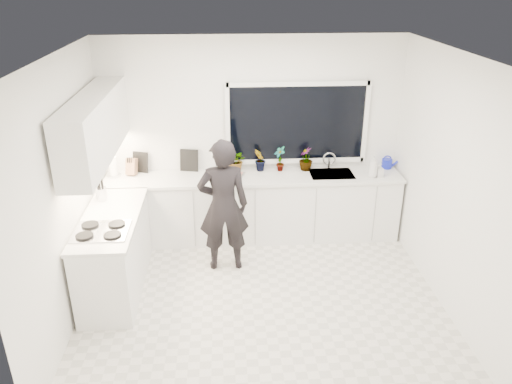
{
  "coord_description": "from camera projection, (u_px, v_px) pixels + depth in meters",
  "views": [
    {
      "loc": [
        -0.37,
        -4.69,
        3.43
      ],
      "look_at": [
        -0.04,
        0.4,
        1.15
      ],
      "focal_mm": 35.0,
      "sensor_mm": 36.0,
      "label": 1
    }
  ],
  "objects": [
    {
      "name": "ceiling",
      "position": [
        263.0,
        55.0,
        4.59
      ],
      "size": [
        4.0,
        3.5,
        0.02
      ],
      "primitive_type": "cube",
      "color": "white",
      "rests_on": "wall_back"
    },
    {
      "name": "wall_left",
      "position": [
        64.0,
        195.0,
        5.02
      ],
      "size": [
        0.02,
        3.5,
        2.7
      ],
      "primitive_type": "cube",
      "color": "white",
      "rests_on": "ground"
    },
    {
      "name": "utensil_crock",
      "position": [
        101.0,
        194.0,
        5.9
      ],
      "size": [
        0.14,
        0.14,
        0.16
      ],
      "primitive_type": "cylinder",
      "rotation": [
        0.0,
        0.0,
        0.08
      ],
      "color": "silver",
      "rests_on": "countertop_left"
    },
    {
      "name": "window",
      "position": [
        297.0,
        123.0,
        6.67
      ],
      "size": [
        1.8,
        0.02,
        1.0
      ],
      "primitive_type": "cube",
      "color": "black",
      "rests_on": "wall_back"
    },
    {
      "name": "herb_plants",
      "position": [
        262.0,
        160.0,
        6.73
      ],
      "size": [
        1.23,
        0.38,
        0.34
      ],
      "color": "#26662D",
      "rests_on": "countertop_back"
    },
    {
      "name": "picture_frame_small",
      "position": [
        189.0,
        160.0,
        6.74
      ],
      "size": [
        0.25,
        0.07,
        0.3
      ],
      "primitive_type": "cube",
      "rotation": [
        0.0,
        0.0,
        -0.21
      ],
      "color": "black",
      "rests_on": "countertop_back"
    },
    {
      "name": "upper_cabinets",
      "position": [
        95.0,
        127.0,
        5.47
      ],
      "size": [
        0.34,
        2.1,
        0.7
      ],
      "primitive_type": "cube",
      "color": "white",
      "rests_on": "wall_left"
    },
    {
      "name": "floor",
      "position": [
        262.0,
        299.0,
        5.7
      ],
      "size": [
        4.0,
        3.5,
        0.02
      ],
      "primitive_type": "cube",
      "color": "beige",
      "rests_on": "ground"
    },
    {
      "name": "picture_frame_large",
      "position": [
        140.0,
        162.0,
        6.71
      ],
      "size": [
        0.21,
        0.1,
        0.28
      ],
      "primitive_type": "cube",
      "rotation": [
        0.0,
        0.0,
        -0.36
      ],
      "color": "black",
      "rests_on": "countertop_back"
    },
    {
      "name": "knife_block",
      "position": [
        132.0,
        167.0,
        6.62
      ],
      "size": [
        0.15,
        0.13,
        0.22
      ],
      "primitive_type": "cube",
      "rotation": [
        0.0,
        0.0,
        -0.29
      ],
      "color": "olive",
      "rests_on": "countertop_back"
    },
    {
      "name": "base_cabinets_left",
      "position": [
        115.0,
        254.0,
        5.73
      ],
      "size": [
        0.58,
        1.6,
        0.88
      ],
      "primitive_type": "cube",
      "color": "white",
      "rests_on": "floor"
    },
    {
      "name": "wall_back",
      "position": [
        252.0,
        138.0,
        6.75
      ],
      "size": [
        4.0,
        0.02,
        2.7
      ],
      "primitive_type": "cube",
      "color": "white",
      "rests_on": "ground"
    },
    {
      "name": "paper_towel_roll",
      "position": [
        113.0,
        167.0,
        6.57
      ],
      "size": [
        0.13,
        0.13,
        0.26
      ],
      "primitive_type": "cylinder",
      "rotation": [
        0.0,
        0.0,
        -0.19
      ],
      "color": "white",
      "rests_on": "countertop_back"
    },
    {
      "name": "sink",
      "position": [
        331.0,
        177.0,
        6.72
      ],
      "size": [
        0.58,
        0.42,
        0.14
      ],
      "primitive_type": "cube",
      "color": "silver",
      "rests_on": "countertop_back"
    },
    {
      "name": "watering_can",
      "position": [
        387.0,
        164.0,
        6.87
      ],
      "size": [
        0.18,
        0.18,
        0.13
      ],
      "primitive_type": "cylinder",
      "rotation": [
        0.0,
        0.0,
        0.41
      ],
      "color": "#141FBD",
      "rests_on": "countertop_back"
    },
    {
      "name": "pizza",
      "position": [
        225.0,
        175.0,
        6.58
      ],
      "size": [
        0.48,
        0.4,
        0.01
      ],
      "primitive_type": "cube",
      "rotation": [
        0.0,
        0.0,
        -0.31
      ],
      "color": "red",
      "rests_on": "pizza_tray"
    },
    {
      "name": "faucet",
      "position": [
        329.0,
        161.0,
        6.84
      ],
      "size": [
        0.03,
        0.03,
        0.22
      ],
      "primitive_type": "cylinder",
      "color": "silver",
      "rests_on": "countertop_back"
    },
    {
      "name": "person",
      "position": [
        223.0,
        206.0,
        5.97
      ],
      "size": [
        0.63,
        0.43,
        1.68
      ],
      "primitive_type": "imported",
      "rotation": [
        0.0,
        0.0,
        3.19
      ],
      "color": "black",
      "rests_on": "floor"
    },
    {
      "name": "countertop_left",
      "position": [
        110.0,
        218.0,
        5.54
      ],
      "size": [
        0.62,
        1.6,
        0.04
      ],
      "primitive_type": "cube",
      "color": "silver",
      "rests_on": "base_cabinets_left"
    },
    {
      "name": "countertop_back",
      "position": [
        254.0,
        177.0,
        6.64
      ],
      "size": [
        3.94,
        0.62,
        0.04
      ],
      "primitive_type": "cube",
      "color": "silver",
      "rests_on": "base_cabinets_back"
    },
    {
      "name": "pizza_tray",
      "position": [
        225.0,
        176.0,
        6.58
      ],
      "size": [
        0.53,
        0.45,
        0.03
      ],
      "primitive_type": "cube",
      "rotation": [
        0.0,
        0.0,
        -0.31
      ],
      "color": "silver",
      "rests_on": "countertop_back"
    },
    {
      "name": "soap_bottles",
      "position": [
        375.0,
        167.0,
        6.54
      ],
      "size": [
        0.21,
        0.14,
        0.31
      ],
      "color": "#D8BF66",
      "rests_on": "countertop_back"
    },
    {
      "name": "stovetop",
      "position": [
        101.0,
        231.0,
        5.21
      ],
      "size": [
        0.56,
        0.48,
        0.03
      ],
      "primitive_type": "cube",
      "color": "black",
      "rests_on": "countertop_left"
    },
    {
      "name": "wall_right",
      "position": [
        452.0,
        185.0,
        5.26
      ],
      "size": [
        0.02,
        3.5,
        2.7
      ],
      "primitive_type": "cube",
      "color": "white",
      "rests_on": "ground"
    },
    {
      "name": "base_cabinets_back",
      "position": [
        254.0,
        208.0,
        6.83
      ],
      "size": [
        3.92,
        0.58,
        0.88
      ],
      "primitive_type": "cube",
      "color": "white",
      "rests_on": "floor"
    }
  ]
}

